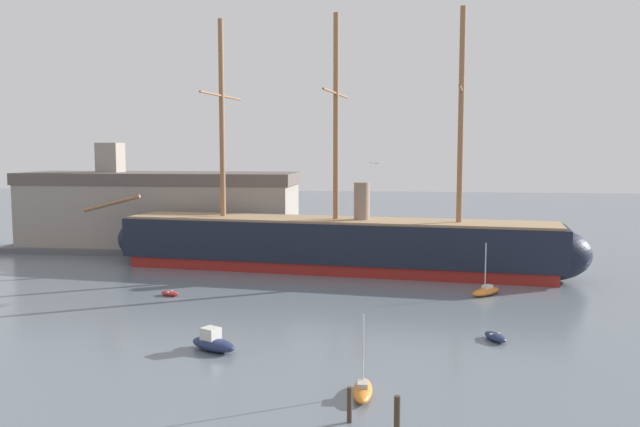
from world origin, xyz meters
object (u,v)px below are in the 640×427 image
dinghy_alongside_bow (170,293)px  dockside_warehouse_left (159,211)px  tall_ship (336,243)px  sailboat_foreground_right (363,390)px  mooring_piling_left_pair (397,419)px  sailboat_alongside_stern (486,291)px  motorboat_distant_centre (344,246)px  dinghy_mid_right (495,337)px  seagull_in_flight (377,163)px  motorboat_near_centre (213,343)px  mooring_piling_nearest (350,405)px

dinghy_alongside_bow → dockside_warehouse_left: bearing=112.7°
tall_ship → sailboat_foreground_right: (5.67, -39.73, -2.89)m
dinghy_alongside_bow → mooring_piling_left_pair: (22.66, -29.96, 0.94)m
sailboat_foreground_right → sailboat_alongside_stern: bearing=69.5°
motorboat_distant_centre → dockside_warehouse_left: size_ratio=0.11×
dinghy_mid_right → dockside_warehouse_left: 58.55m
sailboat_foreground_right → dinghy_alongside_bow: size_ratio=2.16×
motorboat_distant_centre → seagull_in_flight: seagull_in_flight is taller
tall_ship → dinghy_mid_right: bearing=-61.2°
dinghy_alongside_bow → seagull_in_flight: 30.11m
sailboat_foreground_right → motorboat_near_centre: bearing=146.6°
motorboat_near_centre → seagull_in_flight: seagull_in_flight is taller
tall_ship → sailboat_foreground_right: size_ratio=12.90×
motorboat_distant_centre → seagull_in_flight: 50.54m
dinghy_alongside_bow → mooring_piling_left_pair: bearing=-52.9°
mooring_piling_left_pair → dockside_warehouse_left: bearing=120.5°
motorboat_near_centre → dinghy_alongside_bow: (-9.35, 16.70, -0.33)m
tall_ship → sailboat_foreground_right: 40.23m
dinghy_mid_right → mooring_piling_left_pair: bearing=-111.7°
mooring_piling_left_pair → seagull_in_flight: (-1.62, 13.01, 12.38)m
motorboat_near_centre → mooring_piling_nearest: 15.55m
motorboat_distant_centre → dockside_warehouse_left: dockside_warehouse_left is taller
tall_ship → sailboat_alongside_stern: tall_ship is taller
dinghy_alongside_bow → seagull_in_flight: seagull_in_flight is taller
dinghy_mid_right → motorboat_distant_centre: size_ratio=0.58×
sailboat_foreground_right → mooring_piling_nearest: 3.83m
sailboat_foreground_right → mooring_piling_nearest: sailboat_foreground_right is taller
dinghy_alongside_bow → seagull_in_flight: bearing=-38.9°
sailboat_foreground_right → dinghy_mid_right: bearing=53.3°
motorboat_near_centre → motorboat_distant_centre: size_ratio=0.90×
dinghy_alongside_bow → dinghy_mid_right: bearing=-21.2°
dinghy_alongside_bow → mooring_piling_nearest: size_ratio=1.17×
mooring_piling_left_pair → seagull_in_flight: bearing=97.1°
motorboat_near_centre → motorboat_distant_centre: motorboat_distant_centre is taller
motorboat_distant_centre → mooring_piling_nearest: bearing=-84.7°
dockside_warehouse_left → motorboat_distant_centre: bearing=5.7°
mooring_piling_nearest → seagull_in_flight: seagull_in_flight is taller
mooring_piling_left_pair → dockside_warehouse_left: dockside_warehouse_left is taller
motorboat_distant_centre → mooring_piling_left_pair: bearing=-82.5°
dinghy_alongside_bow → sailboat_alongside_stern: 31.46m
sailboat_alongside_stern → dinghy_alongside_bow: bearing=-172.5°
seagull_in_flight → sailboat_foreground_right: bearing=-93.3°
dinghy_alongside_bow → mooring_piling_nearest: bearing=-54.2°
sailboat_alongside_stern → dockside_warehouse_left: bearing=150.2°
sailboat_foreground_right → motorboat_distant_centre: bearing=96.2°
dinghy_alongside_bow → motorboat_near_centre: bearing=-60.7°
seagull_in_flight → sailboat_alongside_stern: bearing=64.3°
dockside_warehouse_left → seagull_in_flight: dockside_warehouse_left is taller
dockside_warehouse_left → seagull_in_flight: 57.04m
sailboat_foreground_right → motorboat_near_centre: (-11.26, 7.44, 0.17)m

